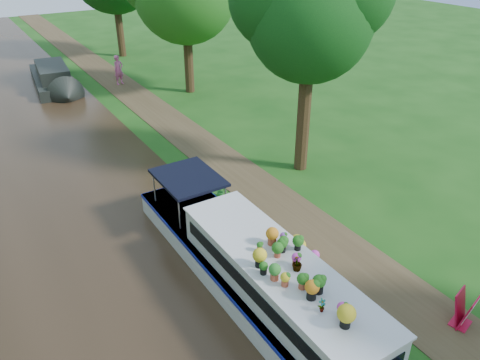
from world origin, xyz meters
name	(u,v)px	position (x,y,z in m)	size (l,w,h in m)	color
ground	(268,227)	(0.00, 0.00, 0.00)	(100.00, 100.00, 0.00)	#164611
canal_water	(100,289)	(-6.00, 0.00, 0.01)	(10.00, 100.00, 0.02)	black
towpath	(295,217)	(1.20, 0.00, 0.01)	(2.20, 100.00, 0.03)	#42341F
plant_boat	(278,292)	(-2.25, -3.60, 0.85)	(2.29, 13.52, 2.29)	silver
tree_near_overhang	(310,9)	(3.79, 3.06, 6.60)	(5.52, 5.28, 8.99)	#302010
second_boat	(53,79)	(-2.59, 20.35, 0.60)	(2.87, 7.87, 1.49)	black
sandwich_board	(464,311)	(1.70, -6.44, 0.48)	(0.66, 0.64, 0.99)	#B70D2F
pedestrian_pink	(119,70)	(1.24, 18.78, 0.97)	(0.69, 0.45, 1.89)	#CF557F
verge_plant	(220,191)	(-0.36, 2.75, 0.22)	(0.39, 0.34, 0.44)	#216E29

